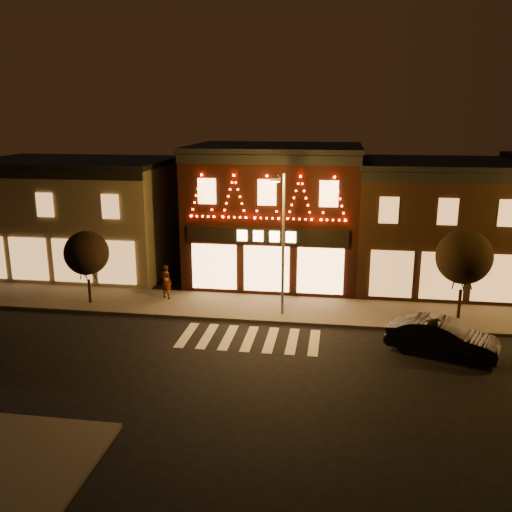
# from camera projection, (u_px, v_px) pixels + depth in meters

# --- Properties ---
(ground) EXTENTS (120.00, 120.00, 0.00)m
(ground) POSITION_uv_depth(u_px,v_px,m) (233.00, 378.00, 21.82)
(ground) COLOR black
(ground) RESTS_ON ground
(sidewalk_far) EXTENTS (44.00, 4.00, 0.15)m
(sidewalk_far) POSITION_uv_depth(u_px,v_px,m) (299.00, 310.00, 29.16)
(sidewalk_far) COLOR #47423D
(sidewalk_far) RESTS_ON ground
(building_left) EXTENTS (12.20, 8.28, 7.30)m
(building_left) POSITION_uv_depth(u_px,v_px,m) (79.00, 215.00, 36.17)
(building_left) COLOR #695B4A
(building_left) RESTS_ON ground
(building_pulp) EXTENTS (10.20, 8.34, 8.30)m
(building_pulp) POSITION_uv_depth(u_px,v_px,m) (275.00, 213.00, 34.13)
(building_pulp) COLOR black
(building_pulp) RESTS_ON ground
(building_right_a) EXTENTS (9.20, 8.28, 7.50)m
(building_right_a) POSITION_uv_depth(u_px,v_px,m) (433.00, 224.00, 32.87)
(building_right_a) COLOR #382113
(building_right_a) RESTS_ON ground
(streetlamp_mid) EXTENTS (0.57, 1.65, 7.19)m
(streetlamp_mid) POSITION_uv_depth(u_px,v_px,m) (282.00, 234.00, 27.15)
(streetlamp_mid) COLOR #59595E
(streetlamp_mid) RESTS_ON sidewalk_far
(tree_left) EXTENTS (2.37, 2.37, 3.96)m
(tree_left) POSITION_uv_depth(u_px,v_px,m) (87.00, 253.00, 29.41)
(tree_left) COLOR black
(tree_left) RESTS_ON sidewalk_far
(tree_right) EXTENTS (2.72, 2.72, 4.55)m
(tree_right) POSITION_uv_depth(u_px,v_px,m) (464.00, 257.00, 27.03)
(tree_right) COLOR black
(tree_right) RESTS_ON sidewalk_far
(dark_sedan) EXTENTS (4.97, 3.11, 1.55)m
(dark_sedan) POSITION_uv_depth(u_px,v_px,m) (442.00, 337.00, 23.83)
(dark_sedan) COLOR black
(dark_sedan) RESTS_ON ground
(pedestrian) EXTENTS (0.83, 0.71, 1.93)m
(pedestrian) POSITION_uv_depth(u_px,v_px,m) (166.00, 282.00, 30.52)
(pedestrian) COLOR gray
(pedestrian) RESTS_ON sidewalk_far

